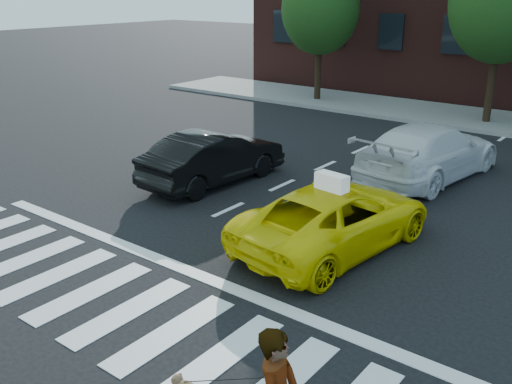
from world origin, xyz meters
TOP-DOWN VIEW (x-y plane):
  - ground at (0.00, 0.00)m, footprint 120.00×120.00m
  - crosswalk at (0.00, 0.00)m, footprint 13.00×2.40m
  - stop_line at (0.00, 1.60)m, footprint 12.00×0.30m
  - sidewalk_far at (0.00, 17.50)m, footprint 30.00×4.00m
  - taxi at (1.40, 4.16)m, footprint 2.70×4.85m
  - black_sedan at (-3.19, 5.69)m, footprint 1.73×4.31m
  - white_suv at (1.17, 9.57)m, footprint 2.68×5.39m
  - taxi_sign at (1.40, 3.96)m, footprint 0.68×0.36m

SIDE VIEW (x-z plane):
  - ground at x=0.00m, z-range 0.00..0.00m
  - crosswalk at x=0.00m, z-range 0.00..0.01m
  - stop_line at x=0.00m, z-range 0.00..0.01m
  - sidewalk_far at x=0.00m, z-range 0.00..0.15m
  - taxi at x=1.40m, z-range 0.00..1.28m
  - black_sedan at x=-3.19m, z-range 0.00..1.39m
  - white_suv at x=1.17m, z-range 0.00..1.51m
  - taxi_sign at x=1.40m, z-range 1.28..1.60m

